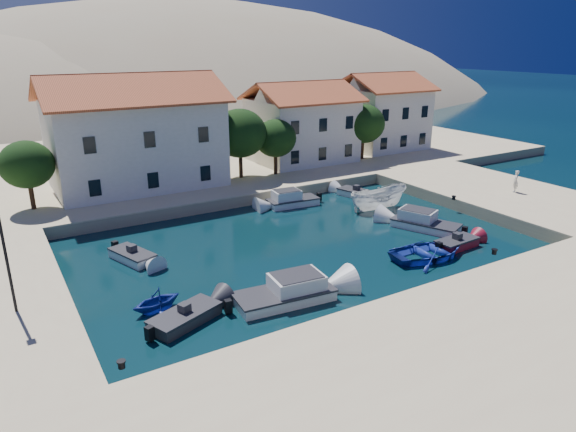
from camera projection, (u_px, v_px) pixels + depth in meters
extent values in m
plane|color=black|center=(404.00, 308.00, 26.94)|extent=(400.00, 400.00, 0.00)
cube|color=#D1BA8F|center=(502.00, 356.00, 21.91)|extent=(52.00, 12.00, 1.00)
cube|color=#D1BA8F|center=(499.00, 195.00, 44.88)|extent=(11.00, 20.00, 1.00)
cube|color=#D1BA8F|center=(185.00, 159.00, 58.59)|extent=(80.00, 36.00, 1.00)
ellipsoid|color=tan|center=(31.00, 194.00, 117.79)|extent=(198.00, 126.00, 72.00)
ellipsoid|color=tan|center=(188.00, 173.00, 157.56)|extent=(220.00, 176.00, 99.00)
cube|color=silver|center=(136.00, 143.00, 45.21)|extent=(14.00, 9.00, 7.50)
pyramid|color=brown|center=(130.00, 87.00, 43.64)|extent=(14.70, 9.45, 2.20)
cube|color=silver|center=(302.00, 130.00, 54.95)|extent=(10.00, 8.00, 6.50)
pyramid|color=brown|center=(302.00, 90.00, 53.61)|extent=(10.50, 8.40, 1.80)
cube|color=silver|center=(381.00, 118.00, 61.52)|extent=(9.00, 8.00, 7.00)
pyramid|color=brown|center=(384.00, 81.00, 60.10)|extent=(9.45, 8.40, 1.80)
cylinder|color=#382314|center=(31.00, 193.00, 39.19)|extent=(0.36, 0.36, 2.50)
ellipsoid|color=black|center=(27.00, 165.00, 38.47)|extent=(4.00, 4.00, 3.60)
cylinder|color=#382314|center=(241.00, 162.00, 48.29)|extent=(0.36, 0.36, 3.00)
ellipsoid|color=black|center=(240.00, 133.00, 47.42)|extent=(5.00, 5.00, 4.50)
cylinder|color=#382314|center=(276.00, 161.00, 49.67)|extent=(0.36, 0.36, 2.50)
ellipsoid|color=black|center=(275.00, 138.00, 48.94)|extent=(4.00, 4.00, 3.60)
cylinder|color=#382314|center=(362.00, 146.00, 56.04)|extent=(0.36, 0.36, 2.75)
ellipsoid|color=black|center=(363.00, 124.00, 55.24)|extent=(4.60, 4.60, 4.14)
cylinder|color=black|center=(5.00, 253.00, 23.62)|extent=(0.14, 0.14, 6.00)
cylinder|color=black|center=(121.00, 365.00, 20.25)|extent=(0.36, 0.36, 0.30)
cylinder|color=black|center=(494.00, 252.00, 31.11)|extent=(0.36, 0.36, 0.30)
cylinder|color=black|center=(454.00, 198.00, 41.84)|extent=(0.36, 0.36, 0.30)
cube|color=#2E2D32|center=(185.00, 318.00, 25.41)|extent=(3.94, 2.83, 0.90)
cube|color=#2E2D32|center=(185.00, 312.00, 25.31)|extent=(4.03, 2.89, 0.10)
cube|color=#2E2D32|center=(184.00, 308.00, 25.24)|extent=(0.65, 0.65, 0.50)
cube|color=white|center=(284.00, 297.00, 27.49)|extent=(5.45, 2.75, 0.90)
cube|color=#2E2D32|center=(284.00, 292.00, 27.39)|extent=(5.58, 2.81, 0.10)
cube|color=white|center=(284.00, 285.00, 27.27)|extent=(2.96, 2.18, 0.90)
imported|color=#1C309A|center=(429.00, 258.00, 33.16)|extent=(5.83, 4.48, 1.12)
cube|color=maroon|center=(456.00, 244.00, 34.71)|extent=(3.17, 1.58, 0.90)
cube|color=#2E2D32|center=(457.00, 240.00, 34.60)|extent=(3.25, 1.61, 0.10)
cube|color=#2E2D32|center=(457.00, 236.00, 34.53)|extent=(0.53, 0.53, 0.50)
cube|color=white|center=(425.00, 226.00, 38.12)|extent=(3.70, 5.18, 0.90)
cube|color=#2E2D32|center=(426.00, 222.00, 38.01)|extent=(3.78, 5.30, 0.10)
cube|color=white|center=(426.00, 217.00, 37.89)|extent=(2.53, 2.99, 0.90)
imported|color=white|center=(378.00, 209.00, 42.78)|extent=(5.51, 2.54, 2.06)
cube|color=white|center=(356.00, 194.00, 46.18)|extent=(2.36, 3.59, 0.90)
cube|color=#2E2D32|center=(356.00, 190.00, 46.07)|extent=(2.41, 3.67, 0.10)
cube|color=#2E2D32|center=(356.00, 188.00, 46.00)|extent=(0.61, 0.61, 0.50)
imported|color=#1C309A|center=(157.00, 310.00, 26.69)|extent=(2.96, 2.68, 1.37)
cube|color=white|center=(133.00, 257.00, 32.68)|extent=(2.44, 3.60, 0.90)
cube|color=#2E2D32|center=(132.00, 252.00, 32.57)|extent=(2.50, 3.68, 0.10)
cube|color=#2E2D32|center=(132.00, 249.00, 32.50)|extent=(0.63, 0.63, 0.50)
cube|color=white|center=(293.00, 203.00, 43.64)|extent=(4.40, 2.19, 0.90)
cube|color=#2E2D32|center=(293.00, 199.00, 43.54)|extent=(4.50, 2.23, 0.10)
cube|color=white|center=(293.00, 195.00, 43.42)|extent=(2.38, 1.73, 0.90)
imported|color=silver|center=(516.00, 181.00, 43.74)|extent=(0.82, 0.78, 1.89)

